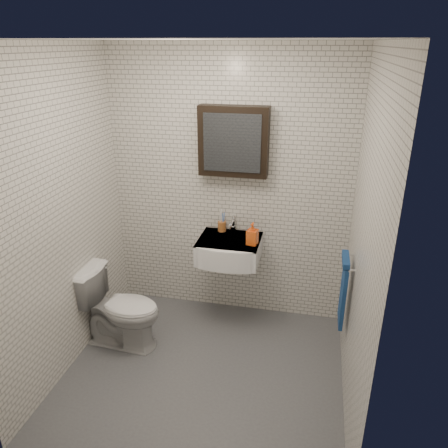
# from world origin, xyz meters

# --- Properties ---
(ground) EXTENTS (2.20, 2.00, 0.01)m
(ground) POSITION_xyz_m (0.00, 0.00, 0.01)
(ground) COLOR #4E5156
(ground) RESTS_ON ground
(room_shell) EXTENTS (2.22, 2.02, 2.51)m
(room_shell) POSITION_xyz_m (0.00, 0.00, 1.47)
(room_shell) COLOR silver
(room_shell) RESTS_ON ground
(washbasin) EXTENTS (0.55, 0.50, 0.20)m
(washbasin) POSITION_xyz_m (0.05, 0.73, 0.76)
(washbasin) COLOR white
(washbasin) RESTS_ON room_shell
(faucet) EXTENTS (0.06, 0.20, 0.15)m
(faucet) POSITION_xyz_m (0.05, 0.93, 0.92)
(faucet) COLOR silver
(faucet) RESTS_ON washbasin
(mirror_cabinet) EXTENTS (0.60, 0.15, 0.60)m
(mirror_cabinet) POSITION_xyz_m (0.05, 0.93, 1.70)
(mirror_cabinet) COLOR black
(mirror_cabinet) RESTS_ON room_shell
(towel_rail) EXTENTS (0.09, 0.30, 0.58)m
(towel_rail) POSITION_xyz_m (1.04, 0.35, 0.72)
(towel_rail) COLOR silver
(towel_rail) RESTS_ON room_shell
(toothbrush_cup) EXTENTS (0.09, 0.09, 0.21)m
(toothbrush_cup) POSITION_xyz_m (-0.06, 0.94, 0.90)
(toothbrush_cup) COLOR #9C5827
(toothbrush_cup) RESTS_ON washbasin
(soap_bottle) EXTENTS (0.10, 0.11, 0.20)m
(soap_bottle) POSITION_xyz_m (0.27, 0.72, 0.95)
(soap_bottle) COLOR #DB5117
(soap_bottle) RESTS_ON washbasin
(toilet) EXTENTS (0.73, 0.45, 0.72)m
(toilet) POSITION_xyz_m (-0.80, 0.22, 0.36)
(toilet) COLOR silver
(toilet) RESTS_ON ground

